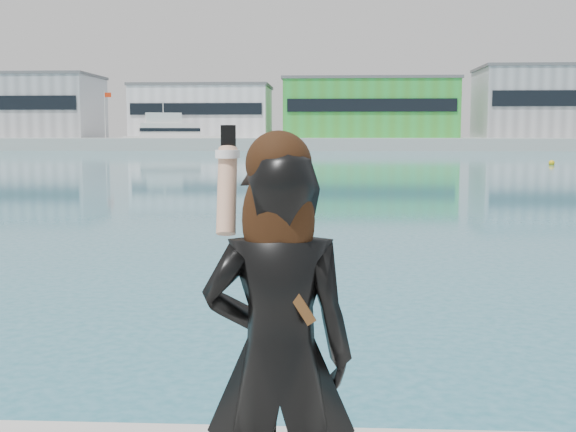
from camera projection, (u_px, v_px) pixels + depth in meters
The scene contains 10 objects.
far_quay at pixel (324, 143), 132.48m from camera, with size 320.00×40.00×2.00m, color #9E9E99.
warehouse_grey_left at pixel (25, 106), 132.64m from camera, with size 26.52×16.36×11.50m.
warehouse_white at pixel (203, 111), 130.99m from camera, with size 24.48×15.35×9.50m.
warehouse_green at pixel (369, 108), 129.34m from camera, with size 30.60×16.36×10.50m.
warehouse_grey_right at pixel (550, 102), 127.52m from camera, with size 25.50×15.35×12.50m.
flagpole_left at pixel (105, 112), 124.94m from camera, with size 1.28×0.16×8.00m.
flagpole_right at pixel (455, 111), 121.75m from camera, with size 1.28×0.16×8.00m.
motor_yacht at pixel (172, 136), 119.29m from camera, with size 17.88×9.55×8.04m.
buoy_near at pixel (552, 165), 62.16m from camera, with size 0.50×0.50×0.50m, color gold.
woman at pixel (279, 346), 2.99m from camera, with size 0.65×0.44×1.85m.
Camera 1 is at (0.51, -3.31, 2.61)m, focal length 45.00 mm.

